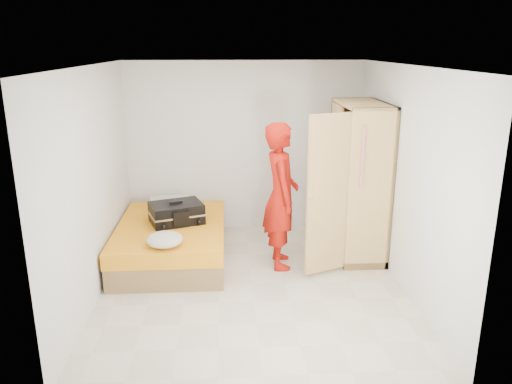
{
  "coord_description": "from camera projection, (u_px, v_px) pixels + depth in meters",
  "views": [
    {
      "loc": [
        -0.29,
        -5.53,
        2.82
      ],
      "look_at": [
        0.08,
        0.59,
        1.0
      ],
      "focal_mm": 35.0,
      "sensor_mm": 36.0,
      "label": 1
    }
  ],
  "objects": [
    {
      "name": "wardrobe",
      "position": [
        356.0,
        185.0,
        6.72
      ],
      "size": [
        1.13,
        1.41,
        2.1
      ],
      "color": "#E0C66D",
      "rests_on": "ground"
    },
    {
      "name": "person",
      "position": [
        281.0,
        196.0,
        6.4
      ],
      "size": [
        0.48,
        0.71,
        1.9
      ],
      "primitive_type": "imported",
      "rotation": [
        0.0,
        0.0,
        1.6
      ],
      "color": "red",
      "rests_on": "ground"
    },
    {
      "name": "bed",
      "position": [
        172.0,
        241.0,
        6.78
      ],
      "size": [
        1.42,
        2.02,
        0.5
      ],
      "color": "olive",
      "rests_on": "ground"
    },
    {
      "name": "room",
      "position": [
        252.0,
        182.0,
        5.74
      ],
      "size": [
        4.0,
        4.02,
        2.6
      ],
      "color": "beige",
      "rests_on": "ground"
    },
    {
      "name": "pillow",
      "position": [
        170.0,
        201.0,
        7.5
      ],
      "size": [
        0.63,
        0.4,
        0.11
      ],
      "primitive_type": "cube",
      "rotation": [
        0.0,
        0.0,
        0.18
      ],
      "color": "beige",
      "rests_on": "bed"
    },
    {
      "name": "suitcase",
      "position": [
        176.0,
        213.0,
        6.73
      ],
      "size": [
        0.82,
        0.71,
        0.3
      ],
      "rotation": [
        0.0,
        0.0,
        0.34
      ],
      "color": "black",
      "rests_on": "bed"
    },
    {
      "name": "round_cushion",
      "position": [
        165.0,
        239.0,
        5.95
      ],
      "size": [
        0.43,
        0.43,
        0.17
      ],
      "primitive_type": "ellipsoid",
      "color": "beige",
      "rests_on": "bed"
    }
  ]
}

